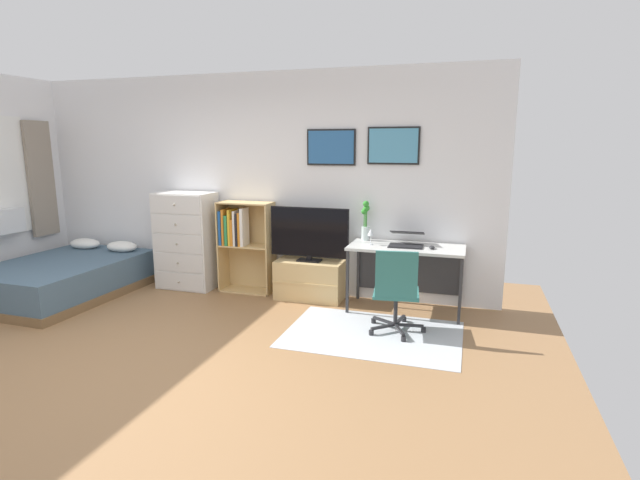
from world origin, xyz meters
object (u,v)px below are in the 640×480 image
object	(u,v)px
dresser	(187,241)
wine_glass	(371,233)
desk	(407,257)
bamboo_vase	(365,221)
office_chair	(396,289)
laptop	(407,240)
bed	(64,277)
tv_stand	(310,280)
computer_mouse	(432,247)
bookshelf	(242,238)
television	(309,234)

from	to	relation	value
dresser	wine_glass	distance (m)	2.45
desk	bamboo_vase	bearing A→B (deg)	165.58
office_chair	desk	bearing A→B (deg)	83.08
laptop	desk	bearing A→B (deg)	69.65
bed	tv_stand	size ratio (longest dim) A/B	2.41
tv_stand	computer_mouse	world-z (taller)	computer_mouse
bed	laptop	bearing A→B (deg)	10.79
tv_stand	desk	bearing A→B (deg)	-0.76
computer_mouse	bamboo_vase	size ratio (longest dim) A/B	0.22
computer_mouse	bamboo_vase	bearing A→B (deg)	161.41
dresser	bookshelf	size ratio (longest dim) A/B	1.09
tv_stand	laptop	size ratio (longest dim) A/B	1.98
television	laptop	distance (m)	1.14
bed	desk	distance (m)	4.19
bed	computer_mouse	bearing A→B (deg)	8.74
computer_mouse	wine_glass	xyz separation A→B (m)	(-0.67, 0.03, 0.12)
computer_mouse	bamboo_vase	world-z (taller)	bamboo_vase
bamboo_vase	tv_stand	bearing A→B (deg)	-169.88
bed	office_chair	bearing A→B (deg)	0.05
bed	dresser	xyz separation A→B (m)	(1.28, 0.75, 0.40)
television	computer_mouse	size ratio (longest dim) A/B	9.27
office_chair	wine_glass	size ratio (longest dim) A/B	4.78
office_chair	computer_mouse	bearing A→B (deg)	60.39
bamboo_vase	bed	bearing A→B (deg)	-166.24
television	computer_mouse	xyz separation A→B (m)	(1.43, -0.13, -0.04)
television	desk	bearing A→B (deg)	0.35
office_chair	computer_mouse	world-z (taller)	office_chair
tv_stand	bed	bearing A→B (deg)	-165.46
tv_stand	office_chair	distance (m)	1.43
bookshelf	office_chair	world-z (taller)	bookshelf
tv_stand	bookshelf	bearing A→B (deg)	176.83
bookshelf	computer_mouse	size ratio (longest dim) A/B	10.97
laptop	bookshelf	bearing A→B (deg)	175.77
desk	computer_mouse	world-z (taller)	computer_mouse
bookshelf	office_chair	bearing A→B (deg)	-22.63
bed	office_chair	distance (m)	4.12
computer_mouse	wine_glass	distance (m)	0.68
bed	office_chair	xyz separation A→B (m)	(4.11, -0.05, 0.23)
wine_glass	office_chair	bearing A→B (deg)	-59.95
laptop	bamboo_vase	size ratio (longest dim) A/B	0.88
dresser	wine_glass	xyz separation A→B (m)	(2.43, -0.11, 0.25)
laptop	wine_glass	world-z (taller)	wine_glass
tv_stand	television	world-z (taller)	television
tv_stand	television	bearing A→B (deg)	-90.00
desk	office_chair	world-z (taller)	office_chair
television	dresser	bearing A→B (deg)	179.75
television	computer_mouse	distance (m)	1.44
tv_stand	desk	size ratio (longest dim) A/B	0.65
dresser	wine_glass	world-z (taller)	dresser
dresser	television	distance (m)	1.68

